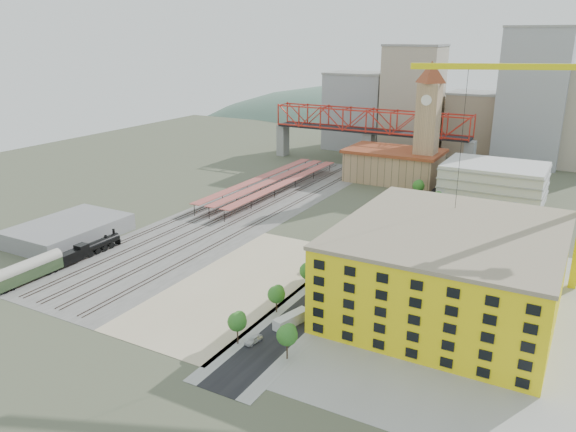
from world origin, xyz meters
The scene contains 32 objects.
ground centered at (0.00, 0.00, 0.00)m, with size 400.00×400.00×0.00m, color #474C38.
ballast_strip centered at (-36.00, 17.50, 0.03)m, with size 36.00×165.00×0.06m, color #605E59.
dirt_lot centered at (-4.00, -31.50, 0.03)m, with size 28.00×67.00×0.06m, color tan.
street_asphalt centered at (16.00, 15.00, 0.03)m, with size 12.00×170.00×0.06m, color black.
sidewalk_west centered at (10.50, 15.00, 0.02)m, with size 3.00×170.00×0.04m, color gray.
sidewalk_east centered at (21.50, 15.00, 0.02)m, with size 3.00×170.00×0.04m, color gray.
construction_pad centered at (45.00, -20.00, 0.03)m, with size 50.00×90.00×0.06m, color gray.
rail_tracks centered at (-37.80, 17.50, 0.15)m, with size 26.56×160.00×0.18m.
platform_canopies centered at (-41.00, 45.00, 3.99)m, with size 16.00×80.00×4.12m.
station_hall centered at (-5.00, 82.00, 6.67)m, with size 38.00×24.00×13.10m.
clock_tower centered at (8.00, 79.99, 28.70)m, with size 12.00×12.00×52.00m.
parking_garage centered at (36.00, 70.00, 7.00)m, with size 34.00×26.00×14.00m, color silver.
truss_bridge centered at (-25.00, 105.00, 18.86)m, with size 94.00×9.60×25.60m.
construction_building centered at (42.00, -20.00, 9.41)m, with size 44.60×50.60×18.80m.
warehouse centered at (-66.00, -30.00, 2.50)m, with size 22.00×32.00×5.00m, color gray.
street_trees centered at (16.00, 5.00, 0.00)m, with size 15.40×124.40×8.00m.
skyline centered at (7.47, 142.31, 22.81)m, with size 133.00×46.00×60.00m.
distant_hills centered at (45.28, 260.00, -79.54)m, with size 647.00×264.00×227.00m.
locomotive centered at (-50.00, -35.97, 2.03)m, with size 2.83×21.80×5.45m.
coach centered at (-50.00, -55.68, 3.03)m, with size 3.13×18.17×5.70m.
site_trailer_a centered at (16.00, -43.31, 1.20)m, with size 2.31×8.79×2.41m, color silver.
site_trailer_b centered at (16.00, -26.04, 1.22)m, with size 2.35×8.94×2.45m, color silver.
site_trailer_c centered at (16.00, -14.01, 1.20)m, with size 2.31×8.78×2.40m, color silver.
site_trailer_d centered at (16.00, -1.06, 1.40)m, with size 2.68×10.20×2.79m, color silver.
car_0 centered at (13.00, -53.27, 0.70)m, with size 1.65×4.09×1.40m, color silver.
car_1 centered at (13.00, -17.73, 0.71)m, with size 1.51×4.32×1.42m, color #A8A8AD.
car_2 centered at (13.00, -16.08, 0.75)m, with size 2.47×5.36×1.49m, color black.
car_3 centered at (13.00, 8.68, 0.66)m, with size 1.85×4.54×1.32m, color navy.
car_4 centered at (19.00, -29.96, 0.69)m, with size 1.62×4.02×1.37m, color silver.
car_5 centered at (19.00, -23.91, 0.71)m, with size 1.50×4.29×1.41m, color #A1A2A7.
car_6 centered at (19.00, 3.14, 0.71)m, with size 2.34×5.08×1.41m, color black.
car_7 centered at (19.00, 33.44, 0.78)m, with size 2.20×5.41×1.57m, color navy.
Camera 1 is at (65.75, -134.37, 57.51)m, focal length 35.00 mm.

